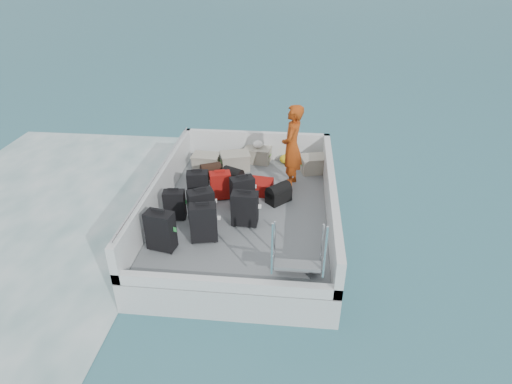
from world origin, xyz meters
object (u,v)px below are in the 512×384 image
suitcase_1 (175,205)px  suitcase_5 (220,186)px  suitcase_6 (245,209)px  crate_2 (258,155)px  crate_3 (314,165)px  suitcase_0 (161,231)px  crate_1 (235,162)px  suitcase_8 (256,186)px  suitcase_7 (242,192)px  crate_0 (206,163)px  passenger (292,147)px  suitcase_3 (204,223)px  suitcase_2 (198,186)px  suitcase_4 (201,207)px

suitcase_1 → suitcase_5: size_ratio=1.01×
suitcase_5 → suitcase_6: size_ratio=0.88×
suitcase_5 → suitcase_6: suitcase_6 is taller
crate_2 → crate_3: (1.38, -0.41, 0.01)m
suitcase_0 → crate_3: suitcase_0 is taller
suitcase_6 → crate_1: suitcase_6 is taller
suitcase_0 → suitcase_8: size_ratio=1.05×
suitcase_7 → crate_0: size_ratio=1.10×
passenger → suitcase_3: bearing=-23.0°
passenger → suitcase_5: bearing=-52.9°
crate_3 → crate_1: bearing=-178.2°
crate_2 → suitcase_8: bearing=-86.5°
suitcase_2 → crate_0: 1.41m
suitcase_1 → crate_1: size_ratio=0.94×
suitcase_4 → suitcase_8: bearing=30.0°
suitcase_5 → crate_1: suitcase_5 is taller
suitcase_7 → crate_0: 1.93m
suitcase_4 → crate_2: bearing=48.3°
suitcase_1 → crate_1: bearing=63.0°
suitcase_5 → suitcase_8: bearing=9.8°
suitcase_8 → crate_0: bearing=61.5°
suitcase_6 → crate_0: suitcase_6 is taller
suitcase_6 → crate_3: 2.75m
suitcase_4 → suitcase_1: bearing=142.7°
suitcase_7 → suitcase_8: bearing=46.1°
suitcase_3 → suitcase_6: size_ratio=1.07×
suitcase_8 → suitcase_7: bearing=170.1°
crate_1 → suitcase_4: bearing=-97.5°
suitcase_0 → passenger: size_ratio=0.40×
crate_1 → crate_3: size_ratio=1.05×
suitcase_6 → passenger: 1.94m
suitcase_8 → passenger: passenger is taller
crate_1 → crate_3: 1.88m
suitcase_5 → crate_0: (-0.58, 1.31, -0.12)m
suitcase_3 → suitcase_7: (0.54, 1.24, -0.04)m
suitcase_0 → crate_0: size_ratio=1.26×
suitcase_6 → suitcase_2: bearing=144.7°
passenger → crate_0: bearing=-95.5°
suitcase_1 → crate_0: suitcase_1 is taller
suitcase_1 → passenger: passenger is taller
suitcase_1 → suitcase_4: (0.55, -0.11, 0.05)m
suitcase_6 → crate_0: (-1.21, 2.25, -0.16)m
suitcase_8 → passenger: bearing=-54.4°
suitcase_5 → suitcase_4: bearing=-117.2°
suitcase_4 → suitcase_6: suitcase_4 is taller
suitcase_5 → suitcase_3: bearing=-107.4°
suitcase_1 → passenger: (2.20, 1.59, 0.63)m
suitcase_4 → suitcase_7: suitcase_4 is taller
suitcase_6 → suitcase_8: (0.08, 1.27, -0.20)m
suitcase_6 → suitcase_0: bearing=-143.4°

